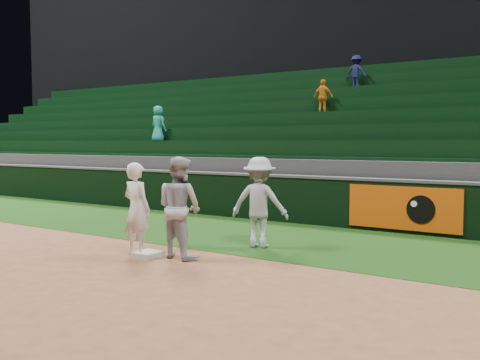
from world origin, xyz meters
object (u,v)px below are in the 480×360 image
(baserunner, at_px, (179,207))
(base_coach, at_px, (259,202))
(first_base, at_px, (148,254))
(first_baseman, at_px, (137,209))

(baserunner, height_order, base_coach, baserunner)
(baserunner, bearing_deg, base_coach, -106.47)
(first_base, bearing_deg, base_coach, 57.69)
(first_base, bearing_deg, baserunner, 29.69)
(first_baseman, distance_m, baserunner, 0.82)
(first_baseman, bearing_deg, base_coach, -122.11)
(baserunner, relative_size, base_coach, 1.02)
(baserunner, bearing_deg, first_base, 36.44)
(first_base, distance_m, base_coach, 2.44)
(first_base, xyz_separation_m, baserunner, (0.52, 0.30, 0.88))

